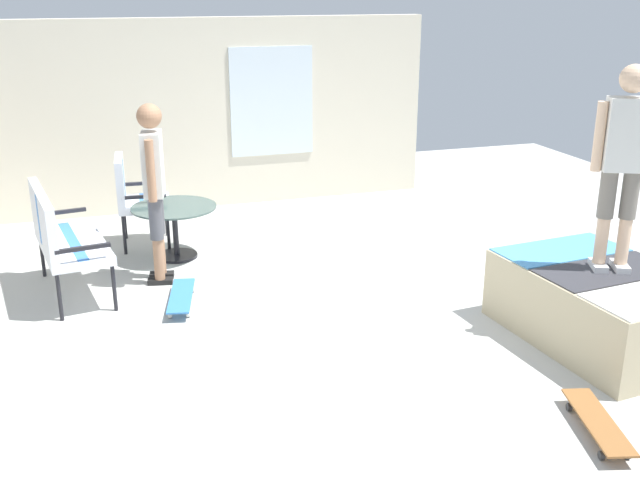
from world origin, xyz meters
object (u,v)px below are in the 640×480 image
Objects in this scene: skate_ramp at (606,305)px; patio_chair_near_house at (133,193)px; skateboard_spare at (598,422)px; patio_table at (175,221)px; person_watching at (154,180)px; person_skater at (624,155)px; patio_bench at (59,233)px; skateboard_by_bench at (181,296)px.

patio_chair_near_house is (3.59, 3.48, 0.31)m from skate_ramp.
skate_ramp is 2.56× the size of skateboard_spare.
patio_chair_near_house is 0.68m from patio_table.
person_watching is (-1.16, -0.14, 0.42)m from patio_chair_near_house.
person_skater is 1.97× the size of skateboard_spare.
patio_bench is 1.46m from patio_chair_near_house.
patio_table is (-0.53, -0.38, -0.21)m from patio_chair_near_house.
skateboard_by_bench is (1.74, 3.23, -1.47)m from person_skater.
skate_ramp is 1.60× the size of patio_bench.
person_skater is at bearing -118.74° from patio_bench.
person_skater reaches higher than skate_ramp.
skate_ramp is at bearing -134.64° from patio_table.
skate_ramp is 1.50m from skateboard_spare.
person_skater is (0.02, 0.00, 1.25)m from skate_ramp.
person_skater is at bearing -135.76° from patio_chair_near_house.
person_watching is at bearing 159.14° from patio_table.
patio_chair_near_house is 1.24× the size of skateboard_by_bench.
skate_ramp is 1.20× the size of person_watching.
skate_ramp reaches higher than skateboard_spare.
skateboard_by_bench and skateboard_spare have the same top height.
skateboard_by_bench is at bearing 174.26° from patio_table.
patio_chair_near_house is at bearing 44.06° from skate_ramp.
skate_ramp is at bearing -135.94° from patio_chair_near_house.
skateboard_spare is at bearing 141.68° from person_skater.
skate_ramp is at bearing -38.88° from skateboard_spare.
patio_chair_near_house is 1.24m from person_watching.
patio_bench reaches higher than skate_ramp.
person_watching is at bearing -84.82° from patio_bench.
patio_bench is (2.35, 4.24, 0.31)m from skate_ramp.
patio_chair_near_house reaches higher than patio_table.
person_skater is (-3.57, -3.48, 0.94)m from patio_chair_near_house.
patio_table is at bearing -57.99° from patio_bench.
skate_ramp is at bearing -179.73° from person_skater.
person_skater is at bearing -125.77° from person_watching.
person_watching reaches higher than skate_ramp.
patio_bench is 1.60× the size of skateboard_spare.
patio_bench is 4.93m from person_skater.
skateboard_spare is at bearing -152.83° from patio_table.
person_skater is 1.97× the size of skateboard_by_bench.
patio_bench is 0.75× the size of person_watching.
skateboard_spare is (-3.59, -2.41, -0.95)m from person_watching.
person_skater is (-2.41, -3.34, 0.52)m from person_watching.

